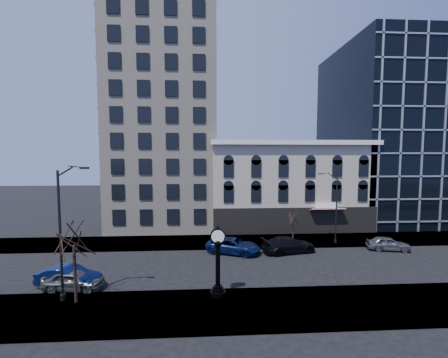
{
  "coord_description": "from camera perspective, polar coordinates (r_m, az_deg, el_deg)",
  "views": [
    {
      "loc": [
        0.13,
        -27.59,
        10.49
      ],
      "look_at": [
        2.0,
        4.0,
        8.0
      ],
      "focal_mm": 24.0,
      "sensor_mm": 36.0,
      "label": 1
    }
  ],
  "objects": [
    {
      "name": "bare_tree_far",
      "position": [
        37.29,
        13.08,
        -6.51
      ],
      "size": [
        2.57,
        2.57,
        4.42
      ],
      "color": "black",
      "rests_on": "sidewalk_far"
    },
    {
      "name": "car_near_a",
      "position": [
        27.31,
        -26.73,
        -16.81
      ],
      "size": [
        4.74,
        2.23,
        1.57
      ],
      "primitive_type": "imported",
      "rotation": [
        0.0,
        0.0,
        1.49
      ],
      "color": "#595B60",
      "rests_on": "ground"
    },
    {
      "name": "street_clock",
      "position": [
        22.96,
        -1.18,
        -15.89
      ],
      "size": [
        1.19,
        1.19,
        5.24
      ],
      "rotation": [
        0.0,
        0.0,
        -0.07
      ],
      "color": "black",
      "rests_on": "sidewalk_near"
    },
    {
      "name": "car_near_b",
      "position": [
        27.96,
        -27.42,
        -16.22
      ],
      "size": [
        5.33,
        2.83,
        1.67
      ],
      "primitive_type": "imported",
      "rotation": [
        0.0,
        0.0,
        1.35
      ],
      "color": "#0C194C",
      "rests_on": "ground"
    },
    {
      "name": "bare_tree_near",
      "position": [
        23.59,
        -26.76,
        -9.13
      ],
      "size": [
        3.86,
        3.86,
        6.63
      ],
      "color": "black",
      "rests_on": "sidewalk_near"
    },
    {
      "name": "street_lamp_near",
      "position": [
        23.57,
        -27.45,
        -3.09
      ],
      "size": [
        2.56,
        0.51,
        9.89
      ],
      "rotation": [
        0.0,
        0.0,
        -0.08
      ],
      "color": "black",
      "rests_on": "sidewalk_near"
    },
    {
      "name": "car_far_a",
      "position": [
        32.98,
        1.82,
        -12.58
      ],
      "size": [
        6.39,
        4.66,
        1.62
      ],
      "primitive_type": "imported",
      "rotation": [
        0.0,
        0.0,
        1.19
      ],
      "color": "#0C194C",
      "rests_on": "ground"
    },
    {
      "name": "car_far_b",
      "position": [
        33.89,
        12.21,
        -12.13
      ],
      "size": [
        6.26,
        3.62,
        1.71
      ],
      "primitive_type": "imported",
      "rotation": [
        0.0,
        0.0,
        1.79
      ],
      "color": "black",
      "rests_on": "ground"
    },
    {
      "name": "sidewalk_near",
      "position": [
        22.19,
        -3.62,
        -23.54
      ],
      "size": [
        160.0,
        6.0,
        0.12
      ],
      "primitive_type": "cube",
      "color": "#9C978E",
      "rests_on": "ground"
    },
    {
      "name": "ground",
      "position": [
        29.52,
        -3.56,
        -16.33
      ],
      "size": [
        160.0,
        160.0,
        0.0
      ],
      "primitive_type": "plane",
      "color": "black",
      "rests_on": "ground"
    },
    {
      "name": "victorian_row",
      "position": [
        45.3,
        11.82,
        -1.29
      ],
      "size": [
        22.6,
        11.19,
        12.5
      ],
      "color": "#BAAD99",
      "rests_on": "ground"
    },
    {
      "name": "street_lamp_far",
      "position": [
        37.52,
        19.75,
        -1.79
      ],
      "size": [
        2.11,
        1.0,
        8.53
      ],
      "rotation": [
        0.0,
        0.0,
        2.77
      ],
      "color": "black",
      "rests_on": "sidewalk_far"
    },
    {
      "name": "car_far_c",
      "position": [
        38.48,
        28.76,
        -10.72
      ],
      "size": [
        4.72,
        2.73,
        1.51
      ],
      "primitive_type": "imported",
      "rotation": [
        0.0,
        0.0,
        1.35
      ],
      "color": "#595B60",
      "rests_on": "ground"
    },
    {
      "name": "glass_office",
      "position": [
        58.14,
        30.13,
        7.35
      ],
      "size": [
        20.0,
        20.15,
        28.0
      ],
      "color": "black",
      "rests_on": "ground"
    },
    {
      "name": "cream_tower",
      "position": [
        47.72,
        -11.24,
        15.08
      ],
      "size": [
        15.9,
        15.4,
        42.5
      ],
      "color": "beige",
      "rests_on": "ground"
    },
    {
      "name": "sidewalk_far",
      "position": [
        37.09,
        -3.53,
        -11.84
      ],
      "size": [
        160.0,
        6.0,
        0.12
      ],
      "primitive_type": "cube",
      "color": "#9C978E",
      "rests_on": "ground"
    }
  ]
}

